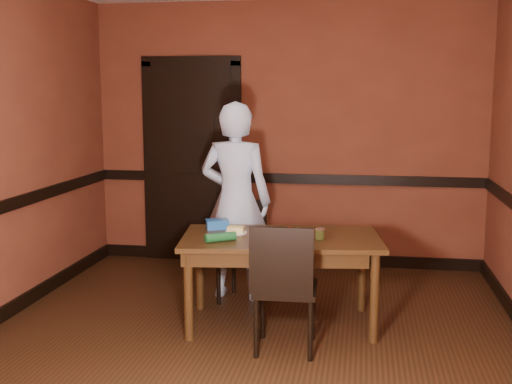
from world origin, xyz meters
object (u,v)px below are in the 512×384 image
(sandwich_plate, at_px, (294,234))
(chair_far, at_px, (245,252))
(dining_table, at_px, (281,281))
(food_tub, at_px, (217,224))
(person, at_px, (236,201))
(cheese_saucer, at_px, (236,231))
(sauce_jar, at_px, (320,234))
(chair_near, at_px, (286,286))

(sandwich_plate, bearing_deg, chair_far, 131.67)
(dining_table, xyz_separation_m, chair_far, (-0.38, 0.52, 0.08))
(sandwich_plate, distance_m, food_tub, 0.67)
(dining_table, distance_m, chair_far, 0.65)
(person, height_order, cheese_saucer, person)
(sauce_jar, height_order, food_tub, sauce_jar)
(chair_far, relative_size, sandwich_plate, 3.01)
(dining_table, bearing_deg, chair_near, -86.41)
(chair_near, height_order, cheese_saucer, chair_near)
(sauce_jar, relative_size, food_tub, 0.40)
(food_tub, bearing_deg, chair_far, 44.81)
(person, distance_m, cheese_saucer, 0.60)
(dining_table, relative_size, food_tub, 7.19)
(sandwich_plate, height_order, cheese_saucer, sandwich_plate)
(person, relative_size, sauce_jar, 20.46)
(cheese_saucer, distance_m, food_tub, 0.22)
(chair_near, height_order, person, person)
(person, bearing_deg, sauce_jar, 144.24)
(dining_table, relative_size, sauce_jar, 17.89)
(sauce_jar, height_order, cheese_saucer, sauce_jar)
(chair_near, xyz_separation_m, person, (-0.57, 1.09, 0.40))
(sauce_jar, bearing_deg, chair_far, 139.49)
(chair_near, distance_m, food_tub, 0.95)
(dining_table, height_order, sandwich_plate, sandwich_plate)
(chair_far, distance_m, cheese_saucer, 0.56)
(chair_far, relative_size, person, 0.50)
(dining_table, xyz_separation_m, chair_near, (0.09, -0.47, 0.11))
(cheese_saucer, bearing_deg, chair_far, 92.57)
(sauce_jar, bearing_deg, chair_near, -116.54)
(sandwich_plate, height_order, sauce_jar, sauce_jar)
(cheese_saucer, height_order, food_tub, food_tub)
(dining_table, height_order, chair_near, chair_near)
(sandwich_plate, bearing_deg, chair_near, -90.43)
(cheese_saucer, xyz_separation_m, food_tub, (-0.18, 0.13, 0.02))
(chair_far, height_order, cheese_saucer, chair_far)
(person, bearing_deg, cheese_saucer, 106.94)
(chair_near, relative_size, sauce_jar, 10.91)
(person, height_order, sauce_jar, person)
(dining_table, relative_size, chair_near, 1.64)
(chair_far, relative_size, sauce_jar, 10.31)
(dining_table, xyz_separation_m, person, (-0.48, 0.62, 0.50))
(chair_far, distance_m, food_tub, 0.49)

